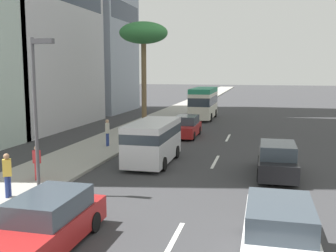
# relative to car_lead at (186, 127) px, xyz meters

# --- Properties ---
(ground_plane) EXTENTS (198.00, 198.00, 0.00)m
(ground_plane) POSITION_rel_car_lead_xyz_m (7.09, -3.17, -0.76)
(ground_plane) COLOR #38383A
(sidewalk_right) EXTENTS (162.00, 3.93, 0.15)m
(sidewalk_right) POSITION_rel_car_lead_xyz_m (7.09, 4.70, -0.68)
(sidewalk_right) COLOR #9E9B93
(sidewalk_right) RESTS_ON ground_plane
(lane_stripe_near) EXTENTS (3.20, 0.16, 0.01)m
(lane_stripe_near) POSITION_rel_car_lead_xyz_m (-18.75, -3.17, -0.75)
(lane_stripe_near) COLOR silver
(lane_stripe_near) RESTS_ON ground_plane
(lane_stripe_mid) EXTENTS (3.20, 0.16, 0.01)m
(lane_stripe_mid) POSITION_rel_car_lead_xyz_m (-7.89, -3.17, -0.75)
(lane_stripe_mid) COLOR silver
(lane_stripe_mid) RESTS_ON ground_plane
(lane_stripe_far) EXTENTS (3.20, 0.16, 0.01)m
(lane_stripe_far) POSITION_rel_car_lead_xyz_m (0.21, -3.17, -0.75)
(lane_stripe_far) COLOR silver
(lane_stripe_far) RESTS_ON ground_plane
(car_lead) EXTENTS (4.27, 1.81, 1.60)m
(car_lead) POSITION_rel_car_lead_xyz_m (0.00, 0.00, 0.00)
(car_lead) COLOR #A51E1E
(car_lead) RESTS_ON ground_plane
(van_second) EXTENTS (5.19, 2.17, 2.30)m
(van_second) POSITION_rel_car_lead_xyz_m (-8.99, 0.12, 0.57)
(van_second) COLOR silver
(van_second) RESTS_ON ground_plane
(car_third) EXTENTS (4.79, 1.93, 1.61)m
(car_third) POSITION_rel_car_lead_xyz_m (-18.96, -6.19, 0.01)
(car_third) COLOR white
(car_third) RESTS_ON ground_plane
(car_fourth) EXTENTS (4.66, 1.84, 1.56)m
(car_fourth) POSITION_rel_car_lead_xyz_m (-19.86, 0.24, -0.02)
(car_fourth) COLOR #A51E1E
(car_fourth) RESTS_ON ground_plane
(minibus_fifth) EXTENTS (6.66, 2.28, 3.21)m
(minibus_fifth) POSITION_rel_car_lead_xyz_m (11.31, 0.35, 1.00)
(minibus_fifth) COLOR silver
(minibus_fifth) RESTS_ON ground_plane
(car_sixth) EXTENTS (4.59, 1.84, 1.63)m
(car_sixth) POSITION_rel_car_lead_xyz_m (-10.14, -6.42, 0.01)
(car_sixth) COLOR black
(car_sixth) RESTS_ON ground_plane
(pedestrian_near_lamp) EXTENTS (0.32, 0.38, 1.56)m
(pedestrian_near_lamp) POSITION_rel_car_lead_xyz_m (-13.93, 4.20, 0.24)
(pedestrian_near_lamp) COLOR red
(pedestrian_near_lamp) RESTS_ON sidewalk_right
(pedestrian_mid_block) EXTENTS (0.36, 0.39, 1.75)m
(pedestrian_mid_block) POSITION_rel_car_lead_xyz_m (-16.45, 3.92, 0.36)
(pedestrian_mid_block) COLOR navy
(pedestrian_mid_block) RESTS_ON sidewalk_right
(pedestrian_by_tree) EXTENTS (0.35, 0.27, 1.75)m
(pedestrian_by_tree) POSITION_rel_car_lead_xyz_m (-5.64, 4.15, 0.36)
(pedestrian_by_tree) COLOR navy
(pedestrian_by_tree) RESTS_ON sidewalk_right
(palm_tree) EXTENTS (4.12, 4.12, 8.97)m
(palm_tree) POSITION_rel_car_lead_xyz_m (3.53, 4.42, 7.26)
(palm_tree) COLOR brown
(palm_tree) RESTS_ON sidewalk_right
(street_lamp) EXTENTS (0.24, 0.97, 6.19)m
(street_lamp) POSITION_rel_car_lead_xyz_m (-15.57, 3.01, 3.26)
(street_lamp) COLOR #4C4C51
(street_lamp) RESTS_ON sidewalk_right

